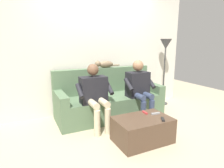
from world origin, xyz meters
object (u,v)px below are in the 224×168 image
Objects in this scene: cat_on_backrest at (104,64)px; remote_black at (163,119)px; remote_gray at (155,114)px; floor_lamp at (165,50)px; coffee_table at (142,130)px; person_left_seated at (139,86)px; couch at (109,101)px; remote_red at (145,112)px; person_right_seated at (95,93)px.

cat_on_backrest reaches higher than remote_black.
remote_gray reaches higher than remote_black.
cat_on_backrest is at bearing 104.68° from remote_gray.
floor_lamp is (-1.46, 0.14, 0.26)m from cat_on_backrest.
remote_black reaches higher than coffee_table.
remote_gray is at bearing 21.31° from remote_black.
floor_lamp is at bearing 174.45° from cat_on_backrest.
person_left_seated reaches higher than remote_gray.
cat_on_backrest reaches higher than remote_gray.
person_left_seated is 0.80m from remote_gray.
remote_black is at bearing -96.19° from remote_gray.
person_left_seated reaches higher than remote_black.
remote_black is at bearing 141.01° from coffee_table.
cat_on_backrest is (-0.02, -0.26, 0.70)m from couch.
remote_black is (-0.08, 0.33, -0.00)m from remote_red.
coffee_table is 0.34m from remote_black.
remote_red is (-0.12, 1.27, -0.63)m from cat_on_backrest.
person_right_seated is 1.04m from remote_gray.
person_left_seated is 0.90m from person_right_seated.
floor_lamp reaches higher than remote_black.
floor_lamp is at bearing -139.10° from coffee_table.
remote_black is at bearing -162.36° from remote_red.
couch is 1.90× the size of person_right_seated.
couch is 1.16m from coffee_table.
floor_lamp reaches higher than coffee_table.
coffee_table is 0.98m from person_right_seated.
cat_on_backrest is (0.43, -0.65, 0.37)m from person_left_seated.
person_right_seated is at bearing 41.69° from couch.
remote_red is at bearing 45.37° from remote_black.
floor_lamp is at bearing -153.85° from person_left_seated.
remote_red is (0.31, 0.63, -0.26)m from person_left_seated.
floor_lamp is at bearing -45.15° from remote_red.
person_right_seated is 0.88m from remote_red.
cat_on_backrest is 1.43m from remote_red.
person_right_seated reaches higher than cat_on_backrest.
person_right_seated is 8.93× the size of remote_red.
person_right_seated is (0.45, 0.40, 0.31)m from couch.
floor_lamp is (-1.03, -0.51, 0.63)m from person_left_seated.
floor_lamp is (-1.48, -0.12, 0.96)m from couch.
person_right_seated is at bearing 48.68° from remote_red.
person_left_seated reaches higher than couch.
couch is at bearing -138.31° from person_right_seated.
coffee_table is at bearing 90.00° from couch.
remote_red is at bearing -133.81° from coffee_table.
couch is at bearing 107.90° from remote_gray.
couch reaches higher than coffee_table.
remote_gray is at bearing 103.10° from couch.
cat_on_backrest is at bearing -125.18° from person_right_seated.
remote_gray is 1.95m from floor_lamp.
person_left_seated is 1.03× the size of person_right_seated.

